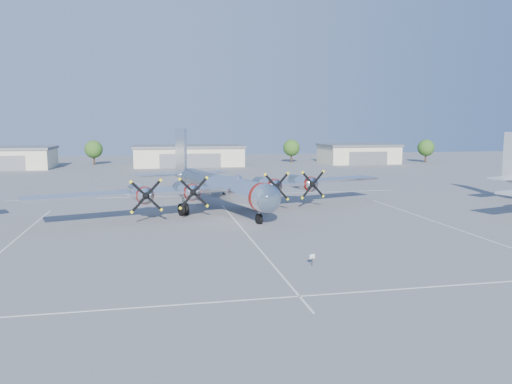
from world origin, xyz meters
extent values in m
plane|color=#59595C|center=(0.00, 0.00, 0.00)|extent=(260.00, 260.00, 0.00)
cube|color=silver|center=(-22.00, -5.00, 0.01)|extent=(0.15, 40.00, 0.01)
cube|color=silver|center=(0.00, -5.00, 0.01)|extent=(0.15, 40.00, 0.01)
cube|color=silver|center=(22.00, -5.00, 0.01)|extent=(0.15, 40.00, 0.01)
cube|color=silver|center=(0.00, -22.00, 0.01)|extent=(60.00, 0.15, 0.01)
cube|color=silver|center=(0.00, 25.00, 0.01)|extent=(60.00, 0.15, 0.01)
cube|color=beige|center=(-45.00, 82.00, 2.40)|extent=(22.00, 14.00, 4.80)
cube|color=slate|center=(-45.00, 82.00, 5.10)|extent=(22.60, 14.60, 0.60)
cube|color=beige|center=(0.00, 82.00, 2.40)|extent=(28.00, 14.00, 4.80)
cube|color=slate|center=(0.00, 82.00, 5.10)|extent=(28.60, 14.60, 0.60)
cube|color=slate|center=(0.00, 74.95, 1.80)|extent=(15.40, 0.20, 3.60)
cube|color=beige|center=(48.00, 82.00, 2.40)|extent=(20.00, 14.00, 4.80)
cube|color=slate|center=(48.00, 82.00, 5.10)|extent=(20.60, 14.60, 0.60)
cube|color=slate|center=(48.00, 74.95, 1.80)|extent=(11.00, 0.20, 3.60)
cylinder|color=#382619|center=(-25.00, 90.00, 1.40)|extent=(0.50, 0.50, 2.80)
sphere|color=#204F16|center=(-25.00, 90.00, 4.24)|extent=(4.80, 4.80, 4.80)
cylinder|color=#382619|center=(30.00, 88.00, 1.40)|extent=(0.50, 0.50, 2.80)
sphere|color=#204F16|center=(30.00, 88.00, 4.24)|extent=(4.80, 4.80, 4.80)
cylinder|color=#382619|center=(68.00, 80.00, 1.40)|extent=(0.50, 0.50, 2.80)
sphere|color=#204F16|center=(68.00, 80.00, 4.24)|extent=(4.80, 4.80, 4.80)
cylinder|color=black|center=(2.95, -15.48, 0.35)|extent=(0.05, 0.05, 0.69)
cube|color=white|center=(2.95, -15.48, 0.74)|extent=(0.46, 0.19, 0.35)
camera|label=1|loc=(-8.80, -51.41, 10.86)|focal=35.00mm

